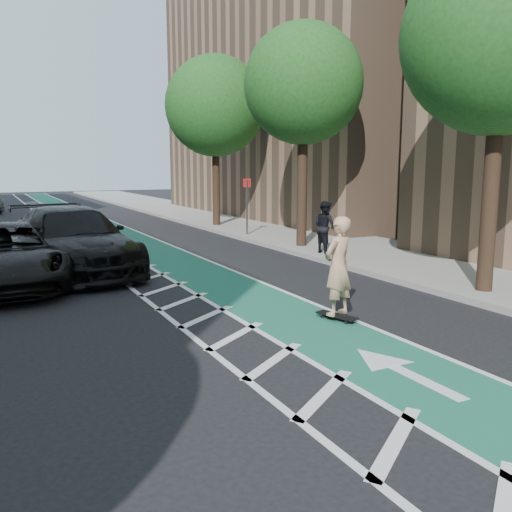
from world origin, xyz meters
TOP-DOWN VIEW (x-y plane):
  - ground at (0.00, 0.00)m, footprint 120.00×120.00m
  - bike_lane at (3.00, 10.00)m, footprint 2.00×90.00m
  - buffer_strip at (1.50, 10.00)m, footprint 1.40×90.00m
  - sidewalk_right at (9.50, 10.00)m, footprint 5.00×90.00m
  - curb_right at (7.05, 10.00)m, footprint 0.12×90.00m
  - building_right_far at (17.50, 20.00)m, footprint 14.00×22.00m
  - tree_r_b at (7.90, 0.00)m, footprint 4.20×4.20m
  - tree_r_c at (7.90, 8.00)m, footprint 4.20×4.20m
  - tree_r_d at (7.90, 16.00)m, footprint 4.20×4.20m
  - sign_post at (7.60, 12.00)m, footprint 0.35×0.08m
  - skateboard at (3.70, 0.01)m, footprint 0.50×0.91m
  - skateboarder at (3.70, 0.01)m, footprint 0.81×0.65m
  - suv_near at (-1.96, 6.33)m, footprint 2.78×5.76m
  - suv_far at (-0.13, 7.50)m, footprint 3.34×6.61m
  - pedestrian at (7.70, 6.34)m, footprint 0.69×0.86m

SIDE VIEW (x-z plane):
  - ground at x=0.00m, z-range 0.00..0.00m
  - buffer_strip at x=1.50m, z-range 0.00..0.01m
  - bike_lane at x=3.00m, z-range 0.00..0.01m
  - sidewalk_right at x=9.50m, z-range 0.00..0.15m
  - curb_right at x=7.05m, z-range 0.00..0.16m
  - skateboard at x=3.70m, z-range 0.04..0.16m
  - suv_near at x=-1.96m, z-range 0.00..1.58m
  - suv_far at x=-0.13m, z-range 0.00..1.84m
  - pedestrian at x=7.70m, z-range 0.15..1.87m
  - skateboarder at x=3.70m, z-range 0.12..2.06m
  - sign_post at x=7.60m, z-range 0.11..2.59m
  - tree_r_b at x=7.90m, z-range 1.82..9.72m
  - tree_r_c at x=7.90m, z-range 1.82..9.72m
  - tree_r_d at x=7.90m, z-range 1.82..9.72m
  - building_right_far at x=17.50m, z-range 0.00..19.00m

